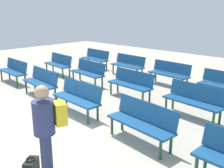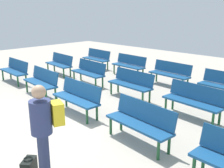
# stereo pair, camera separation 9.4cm
# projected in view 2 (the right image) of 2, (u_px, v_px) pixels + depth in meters

# --- Properties ---
(ground_plane) EXTENTS (25.77, 25.77, 0.00)m
(ground_plane) POSITION_uv_depth(u_px,v_px,m) (25.00, 130.00, 6.20)
(ground_plane) COLOR #B2A899
(bench_r0_c0) EXTENTS (1.61, 0.53, 0.87)m
(bench_r0_c0) POSITION_uv_depth(u_px,v_px,m) (15.00, 69.00, 10.19)
(bench_r0_c0) COLOR navy
(bench_r0_c0) RESTS_ON ground_plane
(bench_r0_c1) EXTENTS (1.63, 0.59, 0.87)m
(bench_r0_c1) POSITION_uv_depth(u_px,v_px,m) (42.00, 81.00, 8.60)
(bench_r0_c1) COLOR navy
(bench_r0_c1) RESTS_ON ground_plane
(bench_r0_c2) EXTENTS (1.62, 0.54, 0.87)m
(bench_r0_c2) POSITION_uv_depth(u_px,v_px,m) (78.00, 96.00, 7.07)
(bench_r0_c2) COLOR navy
(bench_r0_c2) RESTS_ON ground_plane
(bench_r0_c3) EXTENTS (1.64, 0.62, 0.87)m
(bench_r0_c3) POSITION_uv_depth(u_px,v_px,m) (141.00, 120.00, 5.52)
(bench_r0_c3) COLOR navy
(bench_r0_c3) RESTS_ON ground_plane
(bench_r1_c0) EXTENTS (1.63, 0.61, 0.87)m
(bench_r1_c0) POSITION_uv_depth(u_px,v_px,m) (60.00, 63.00, 11.46)
(bench_r1_c0) COLOR navy
(bench_r1_c0) RESTS_ON ground_plane
(bench_r1_c1) EXTENTS (1.63, 0.60, 0.87)m
(bench_r1_c1) POSITION_uv_depth(u_px,v_px,m) (89.00, 71.00, 9.93)
(bench_r1_c1) COLOR navy
(bench_r1_c1) RESTS_ON ground_plane
(bench_r1_c2) EXTENTS (1.62, 0.56, 0.87)m
(bench_r1_c2) POSITION_uv_depth(u_px,v_px,m) (131.00, 83.00, 8.38)
(bench_r1_c2) COLOR navy
(bench_r1_c2) RESTS_ON ground_plane
(bench_r1_c3) EXTENTS (1.63, 0.60, 0.87)m
(bench_r1_c3) POSITION_uv_depth(u_px,v_px,m) (194.00, 99.00, 6.83)
(bench_r1_c3) COLOR navy
(bench_r1_c3) RESTS_ON ground_plane
(bench_r2_c0) EXTENTS (1.63, 0.58, 0.87)m
(bench_r2_c0) POSITION_uv_depth(u_px,v_px,m) (97.00, 57.00, 12.73)
(bench_r2_c0) COLOR navy
(bench_r2_c0) RESTS_ON ground_plane
(bench_r2_c1) EXTENTS (1.62, 0.56, 0.87)m
(bench_r2_c1) POSITION_uv_depth(u_px,v_px,m) (129.00, 64.00, 11.21)
(bench_r2_c1) COLOR navy
(bench_r2_c1) RESTS_ON ground_plane
(bench_r2_c2) EXTENTS (1.63, 0.58, 0.87)m
(bench_r2_c2) POSITION_uv_depth(u_px,v_px,m) (170.00, 72.00, 9.71)
(bench_r2_c2) COLOR navy
(bench_r2_c2) RESTS_ON ground_plane
(visitor_with_backpack) EXTENTS (0.47, 0.59, 1.65)m
(visitor_with_backpack) POSITION_uv_depth(u_px,v_px,m) (44.00, 128.00, 4.18)
(visitor_with_backpack) COLOR navy
(visitor_with_backpack) RESTS_ON ground_plane
(handbag) EXTENTS (0.34, 0.36, 0.29)m
(handbag) POSITION_uv_depth(u_px,v_px,m) (29.00, 166.00, 4.56)
(handbag) COLOR black
(handbag) RESTS_ON ground_plane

